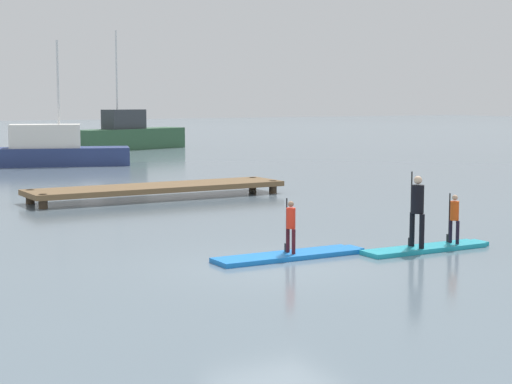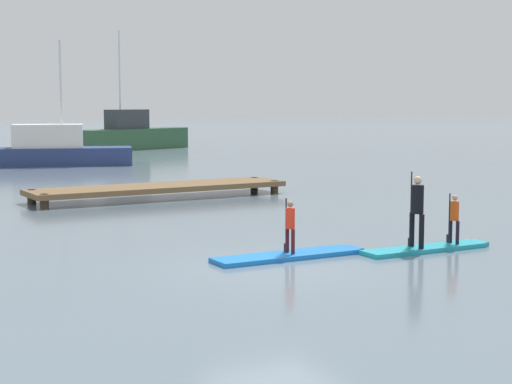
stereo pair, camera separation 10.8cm
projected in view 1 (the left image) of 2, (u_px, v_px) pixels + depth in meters
ground_plane at (275, 268)px, 16.79m from camera, size 240.00×240.00×0.00m
paddleboard_near at (290, 255)px, 17.87m from camera, size 3.53×0.85×0.10m
paddler_child_solo at (290, 224)px, 17.81m from camera, size 0.20×0.40×1.17m
paddleboard_far at (427, 248)px, 18.72m from camera, size 3.30×0.76×0.10m
paddler_adult at (417, 206)px, 18.47m from camera, size 0.29×0.51×1.68m
paddler_child_front at (454, 216)px, 19.03m from camera, size 0.20×0.40×1.14m
fishing_boat_white_large at (129, 135)px, 56.19m from camera, size 8.55×4.46×7.89m
fishing_boat_green_midground at (51, 150)px, 42.58m from camera, size 7.91×4.44×6.37m
floating_dock at (158, 188)px, 28.60m from camera, size 9.02×2.05×0.45m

